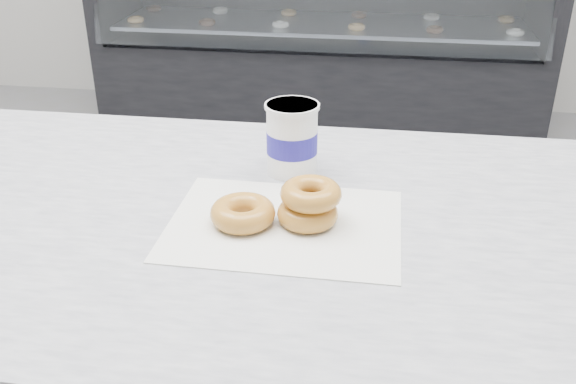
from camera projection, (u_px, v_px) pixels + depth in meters
The scene contains 6 objects.
ground at pixel (248, 374), 1.93m from camera, with size 5.00×5.00×0.00m, color gray.
display_case at pixel (321, 39), 3.57m from camera, with size 2.40×0.74×1.25m.
wax_paper at pixel (285, 224), 0.94m from camera, with size 0.34×0.26×0.00m, color silver.
donut_single at pixel (243, 213), 0.94m from camera, with size 0.10×0.10×0.03m, color gold.
donut_stack at pixel (309, 204), 0.93m from camera, with size 0.13×0.13×0.06m.
coffee_cup at pixel (292, 138), 1.08m from camera, with size 0.11×0.11×0.12m.
Camera 1 is at (0.33, -1.43, 1.38)m, focal length 40.00 mm.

